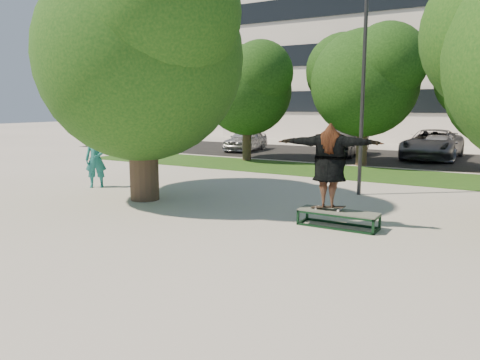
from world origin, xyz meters
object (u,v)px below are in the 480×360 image
Objects in this scene: lamppost at (363,92)px; car_silver_a at (246,140)px; bystander at (96,159)px; car_dark at (345,143)px; car_grey at (432,144)px; car_silver_b at (439,147)px; grind_box at (338,219)px; tree_left at (140,46)px.

car_silver_a is (-10.00, 10.20, -2.48)m from lamppost.
car_dark is at bearing 36.27° from bystander.
bystander is 13.63m from car_silver_a.
car_silver_b is at bearing 1.05° from car_grey.
car_silver_a is at bearing -176.55° from car_silver_b.
grind_box is 0.33× the size of car_grey.
car_silver_b is (0.32, 0.00, -0.10)m from car_grey.
car_grey is at bearing 88.23° from lamppost.
car_grey is at bearing 23.08° from bystander.
car_dark is (6.05, 0.39, 0.05)m from car_silver_a.
lamppost is at bearing -52.12° from car_silver_a.
car_silver_a is 0.73× the size of car_grey.
car_dark reaches higher than car_silver_a.
bystander is 14.45m from car_dark.
grind_box is 15.62m from car_silver_b.
lamppost is 5.12m from grind_box.
car_silver_a is (-4.71, 14.10, -3.75)m from tree_left.
car_grey is (8.35, 14.78, -0.20)m from bystander.
grind_box is (0.75, -4.11, -2.96)m from lamppost.
tree_left reaches higher than car_grey.
lamppost is at bearing 100.37° from grind_box.
car_grey is at bearing 9.63° from car_dark.
car_dark is at bearing -167.03° from car_grey.
lamppost is 3.39× the size of grind_box.
car_silver_b reaches higher than grind_box.
car_silver_a is (-2.00, 13.48, -0.28)m from bystander.
bystander reaches higher than car_dark.
bystander is 17.14m from car_silver_b.
tree_left reaches higher than lamppost.
lamppost is 11.79m from car_silver_b.
car_silver_a reaches higher than grind_box.
tree_left is 15.02m from car_dark.
car_dark is (1.35, 14.50, -3.70)m from tree_left.
car_grey is 0.33m from car_silver_b.
tree_left is 1.62× the size of car_dark.
car_grey is (10.35, 1.30, 0.08)m from car_silver_a.
lamppost reaches higher than car_silver_b.
tree_left is at bearing 178.06° from grind_box.
lamppost is 1.54× the size of car_silver_a.
bystander reaches higher than car_grey.
grind_box is at bearing -42.85° from bystander.
car_dark is 4.40m from car_grey.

